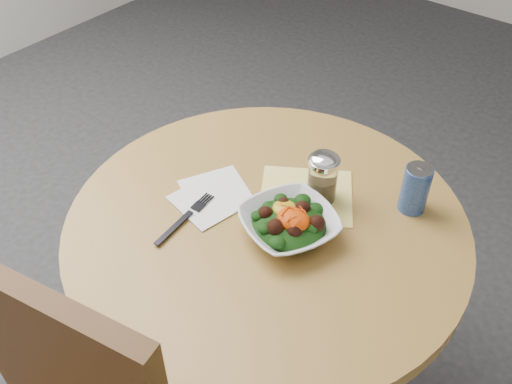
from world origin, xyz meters
The scene contains 7 objects.
table centered at (0.00, 0.00, 0.55)m, with size 0.90×0.90×0.75m.
cloth_napkin centered at (0.02, 0.12, 0.75)m, with size 0.21×0.19×0.00m, color yellow.
paper_napkins centered at (-0.15, -0.02, 0.75)m, with size 0.20×0.22×0.00m.
salad_bowl centered at (0.06, 0.00, 0.78)m, with size 0.26×0.26×0.07m.
fork centered at (-0.14, -0.11, 0.76)m, with size 0.03×0.19×0.00m.
spice_shaker centered at (0.05, 0.13, 0.81)m, with size 0.07×0.07×0.13m.
beverage_can centered at (0.23, 0.24, 0.81)m, with size 0.06×0.06×0.12m.
Camera 1 is at (0.55, -0.72, 1.65)m, focal length 40.00 mm.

